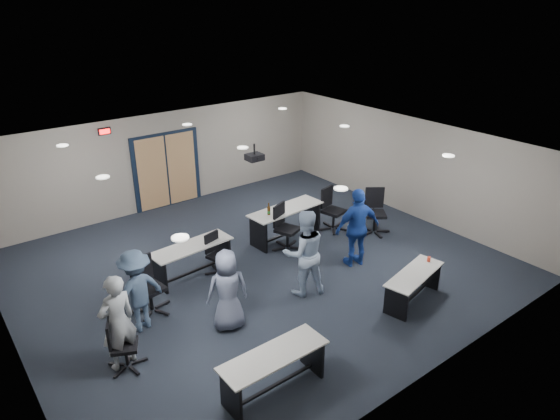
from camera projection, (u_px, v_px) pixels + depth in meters
floor at (258, 266)px, 11.30m from camera, size 10.00×10.00×0.00m
back_wall at (166, 160)px, 14.03m from camera, size 10.00×0.04×2.70m
front_wall at (429, 309)px, 7.49m from camera, size 10.00×0.04×2.70m
left_wall at (2, 289)px, 7.98m from camera, size 0.04×9.00×2.70m
right_wall at (408, 166)px, 13.54m from camera, size 0.04×9.00×2.70m
ceiling at (256, 152)px, 10.21m from camera, size 10.00×9.00×0.04m
double_door at (167, 171)px, 14.12m from camera, size 2.00×0.07×2.20m
exit_sign at (104, 131)px, 12.65m from camera, size 0.32×0.07×0.18m
ceiling_projector at (255, 157)px, 10.86m from camera, size 0.35×0.32×0.37m
ceiling_can_lights at (249, 150)px, 10.41m from camera, size 6.24×5.74×0.02m
table_front_left at (274, 366)px, 7.60m from camera, size 1.75×0.59×0.71m
table_front_right at (414, 282)px, 9.87m from camera, size 1.66×0.86×0.75m
table_back_left at (192, 255)px, 10.74m from camera, size 1.85×0.74×0.73m
table_back_right at (286, 218)px, 12.37m from camera, size 2.04×0.81×1.11m
chair_back_a at (149, 287)px, 9.49m from camera, size 0.81×0.81×1.12m
chair_back_b at (219, 255)px, 10.83m from camera, size 0.73×0.73×0.94m
chair_back_c at (288, 228)px, 11.84m from camera, size 0.92×0.92×1.13m
chair_back_d at (334, 210)px, 12.81m from camera, size 0.86×0.86×1.13m
chair_loose_left at (125, 344)px, 8.10m from camera, size 0.79×0.79×0.94m
chair_loose_right at (375, 212)px, 12.63m from camera, size 1.02×1.02×1.16m
person_gray at (118, 322)px, 7.99m from camera, size 0.69×0.52×1.71m
person_plaid at (228, 290)px, 8.97m from camera, size 0.89×0.71×1.58m
person_lightblue at (304, 253)px, 9.98m from camera, size 1.07×0.96×1.83m
person_navy at (357, 228)px, 11.04m from camera, size 1.15×0.69×1.83m
person_back at (137, 291)px, 8.93m from camera, size 1.12×0.77×1.60m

